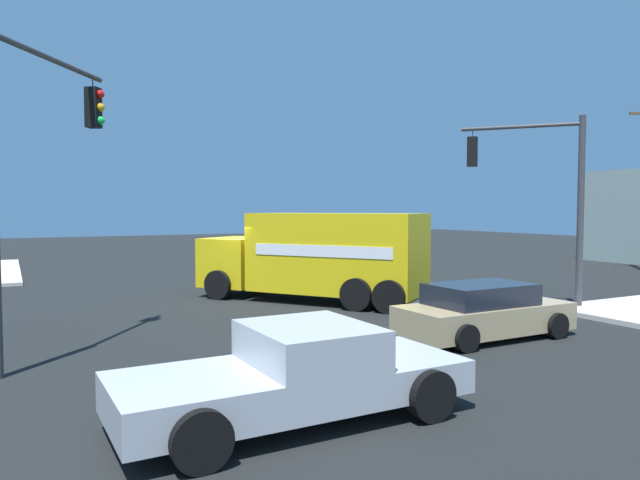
# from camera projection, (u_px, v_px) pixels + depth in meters

# --- Properties ---
(ground_plane) EXTENTS (100.00, 100.00, 0.00)m
(ground_plane) POSITION_uv_depth(u_px,v_px,m) (246.00, 296.00, 20.68)
(ground_plane) COLOR black
(delivery_truck) EXTENTS (7.72, 6.55, 2.94)m
(delivery_truck) POSITION_uv_depth(u_px,v_px,m) (318.00, 256.00, 19.63)
(delivery_truck) COLOR yellow
(delivery_truck) RESTS_ON ground
(traffic_light_primary) EXTENTS (3.35, 2.45, 6.47)m
(traffic_light_primary) POSITION_uv_depth(u_px,v_px,m) (33.00, 152.00, 11.66)
(traffic_light_primary) COLOR #38383D
(traffic_light_primary) RESTS_ON ground
(traffic_light_secondary) EXTENTS (2.91, 2.42, 5.76)m
(traffic_light_secondary) POSITION_uv_depth(u_px,v_px,m) (541.00, 183.00, 18.19)
(traffic_light_secondary) COLOR #38383D
(traffic_light_secondary) RESTS_ON sidewalk_corner_far
(pickup_silver) EXTENTS (2.31, 5.23, 1.38)m
(pickup_silver) POSITION_uv_depth(u_px,v_px,m) (298.00, 371.00, 8.57)
(pickup_silver) COLOR #B7BABF
(pickup_silver) RESTS_ON ground
(sedan_tan) EXTENTS (2.07, 4.32, 1.31)m
(sedan_tan) POSITION_uv_depth(u_px,v_px,m) (484.00, 312.00, 14.04)
(sedan_tan) COLOR tan
(sedan_tan) RESTS_ON ground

